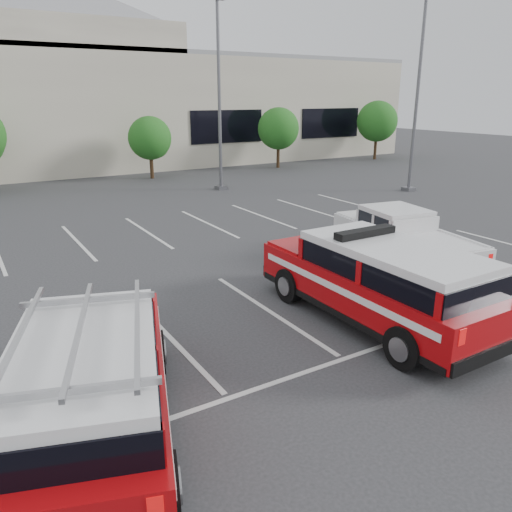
{
  "coord_description": "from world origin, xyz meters",
  "views": [
    {
      "loc": [
        -6.32,
        -9.72,
        5.19
      ],
      "look_at": [
        0.39,
        1.27,
        1.05
      ],
      "focal_mm": 35.0,
      "sensor_mm": 36.0,
      "label": 1
    }
  ],
  "objects_px": {
    "tree_far_right": "(377,123)",
    "light_pole_mid": "(219,96)",
    "tree_right": "(279,130)",
    "fire_chief_suv": "(377,287)",
    "light_pole_right": "(417,96)",
    "white_pickup": "(402,242)",
    "convention_building": "(40,103)",
    "ladder_suv": "(92,394)",
    "tree_mid_right": "(151,140)"
  },
  "relations": [
    {
      "from": "white_pickup",
      "to": "ladder_suv",
      "type": "bearing_deg",
      "value": -150.37
    },
    {
      "from": "tree_right",
      "to": "light_pole_mid",
      "type": "height_order",
      "value": "light_pole_mid"
    },
    {
      "from": "tree_right",
      "to": "light_pole_mid",
      "type": "bearing_deg",
      "value": -143.23
    },
    {
      "from": "tree_far_right",
      "to": "tree_mid_right",
      "type": "bearing_deg",
      "value": -180.0
    },
    {
      "from": "light_pole_right",
      "to": "convention_building",
      "type": "bearing_deg",
      "value": 125.89
    },
    {
      "from": "tree_far_right",
      "to": "light_pole_right",
      "type": "bearing_deg",
      "value": -127.04
    },
    {
      "from": "light_pole_mid",
      "to": "ladder_suv",
      "type": "relative_size",
      "value": 1.71
    },
    {
      "from": "tree_far_right",
      "to": "light_pole_mid",
      "type": "bearing_deg",
      "value": -161.52
    },
    {
      "from": "light_pole_mid",
      "to": "fire_chief_suv",
      "type": "distance_m",
      "value": 19.07
    },
    {
      "from": "convention_building",
      "to": "white_pickup",
      "type": "relative_size",
      "value": 10.27
    },
    {
      "from": "light_pole_mid",
      "to": "convention_building",
      "type": "bearing_deg",
      "value": 113.26
    },
    {
      "from": "tree_far_right",
      "to": "light_pole_mid",
      "type": "relative_size",
      "value": 0.47
    },
    {
      "from": "tree_far_right",
      "to": "ladder_suv",
      "type": "bearing_deg",
      "value": -140.45
    },
    {
      "from": "light_pole_mid",
      "to": "white_pickup",
      "type": "height_order",
      "value": "light_pole_mid"
    },
    {
      "from": "tree_mid_right",
      "to": "tree_far_right",
      "type": "xyz_separation_m",
      "value": [
        20.0,
        0.0,
        0.54
      ]
    },
    {
      "from": "convention_building",
      "to": "tree_right",
      "type": "distance_m",
      "value": 17.96
    },
    {
      "from": "white_pickup",
      "to": "light_pole_mid",
      "type": "bearing_deg",
      "value": 95.39
    },
    {
      "from": "convention_building",
      "to": "white_pickup",
      "type": "xyz_separation_m",
      "value": [
        5.62,
        -30.83,
        -4.03
      ]
    },
    {
      "from": "convention_building",
      "to": "fire_chief_suv",
      "type": "xyz_separation_m",
      "value": [
        1.66,
        -33.71,
        -3.82
      ]
    },
    {
      "from": "tree_mid_right",
      "to": "white_pickup",
      "type": "relative_size",
      "value": 0.68
    },
    {
      "from": "fire_chief_suv",
      "to": "white_pickup",
      "type": "bearing_deg",
      "value": 36.2
    },
    {
      "from": "convention_building",
      "to": "tree_right",
      "type": "height_order",
      "value": "convention_building"
    },
    {
      "from": "light_pole_mid",
      "to": "tree_right",
      "type": "bearing_deg",
      "value": 36.77
    },
    {
      "from": "convention_building",
      "to": "light_pole_mid",
      "type": "bearing_deg",
      "value": -66.74
    },
    {
      "from": "convention_building",
      "to": "tree_far_right",
      "type": "relative_size",
      "value": 12.38
    },
    {
      "from": "tree_right",
      "to": "ladder_suv",
      "type": "height_order",
      "value": "tree_right"
    },
    {
      "from": "ladder_suv",
      "to": "tree_far_right",
      "type": "bearing_deg",
      "value": 58.1
    },
    {
      "from": "tree_far_right",
      "to": "white_pickup",
      "type": "distance_m",
      "value": 28.62
    },
    {
      "from": "convention_building",
      "to": "light_pole_mid",
      "type": "relative_size",
      "value": 5.86
    },
    {
      "from": "white_pickup",
      "to": "ladder_suv",
      "type": "distance_m",
      "value": 11.51
    },
    {
      "from": "tree_far_right",
      "to": "light_pole_mid",
      "type": "distance_m",
      "value": 19.19
    },
    {
      "from": "light_pole_mid",
      "to": "ladder_suv",
      "type": "xyz_separation_m",
      "value": [
        -12.04,
        -18.83,
        -4.31
      ]
    },
    {
      "from": "white_pickup",
      "to": "ladder_suv",
      "type": "xyz_separation_m",
      "value": [
        -10.84,
        -3.87,
        0.2
      ]
    },
    {
      "from": "light_pole_mid",
      "to": "light_pole_right",
      "type": "distance_m",
      "value": 10.82
    },
    {
      "from": "light_pole_right",
      "to": "fire_chief_suv",
      "type": "distance_m",
      "value": 18.95
    },
    {
      "from": "convention_building",
      "to": "tree_far_right",
      "type": "xyz_separation_m",
      "value": [
        24.91,
        -9.82,
        -1.68
      ]
    },
    {
      "from": "convention_building",
      "to": "tree_mid_right",
      "type": "relative_size",
      "value": 15.04
    },
    {
      "from": "tree_mid_right",
      "to": "fire_chief_suv",
      "type": "xyz_separation_m",
      "value": [
        -3.25,
        -23.89,
        -1.61
      ]
    },
    {
      "from": "tree_right",
      "to": "fire_chief_suv",
      "type": "bearing_deg",
      "value": -119.01
    },
    {
      "from": "light_pole_mid",
      "to": "tree_far_right",
      "type": "bearing_deg",
      "value": 18.48
    },
    {
      "from": "tree_mid_right",
      "to": "tree_far_right",
      "type": "bearing_deg",
      "value": 0.0
    },
    {
      "from": "tree_right",
      "to": "ladder_suv",
      "type": "bearing_deg",
      "value": -128.97
    },
    {
      "from": "ladder_suv",
      "to": "convention_building",
      "type": "bearing_deg",
      "value": 100.0
    },
    {
      "from": "tree_right",
      "to": "white_pickup",
      "type": "height_order",
      "value": "tree_right"
    },
    {
      "from": "light_pole_mid",
      "to": "fire_chief_suv",
      "type": "relative_size",
      "value": 1.64
    },
    {
      "from": "white_pickup",
      "to": "tree_right",
      "type": "bearing_deg",
      "value": 76.12
    },
    {
      "from": "fire_chief_suv",
      "to": "light_pole_mid",
      "type": "bearing_deg",
      "value": 74.0
    },
    {
      "from": "fire_chief_suv",
      "to": "ladder_suv",
      "type": "height_order",
      "value": "ladder_suv"
    },
    {
      "from": "fire_chief_suv",
      "to": "white_pickup",
      "type": "distance_m",
      "value": 4.9
    },
    {
      "from": "tree_far_right",
      "to": "fire_chief_suv",
      "type": "height_order",
      "value": "tree_far_right"
    }
  ]
}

